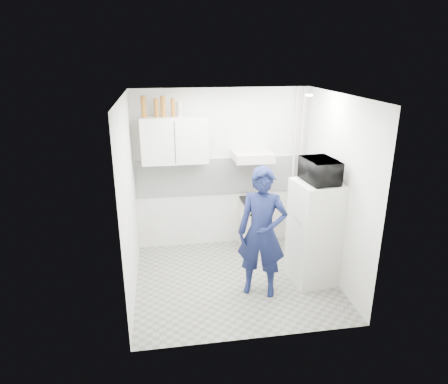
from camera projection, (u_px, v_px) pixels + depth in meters
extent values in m
plane|color=gray|center=(235.00, 280.00, 5.74)|extent=(2.80, 2.80, 0.00)
plane|color=white|center=(237.00, 96.00, 4.88)|extent=(2.80, 2.80, 0.00)
plane|color=silver|center=(222.00, 170.00, 6.48)|extent=(2.80, 0.00, 2.80)
plane|color=silver|center=(129.00, 201.00, 5.10)|extent=(0.00, 2.60, 2.60)
plane|color=silver|center=(335.00, 190.00, 5.52)|extent=(0.00, 2.60, 2.60)
imported|color=#11183C|center=(262.00, 233.00, 5.19)|extent=(0.75, 0.63, 1.76)
cube|color=#BAB4A8|center=(256.00, 224.00, 6.62)|extent=(0.50, 0.50, 0.80)
cube|color=silver|center=(315.00, 232.00, 5.54)|extent=(0.68, 0.68, 1.47)
cube|color=black|center=(256.00, 201.00, 6.48)|extent=(0.48, 0.48, 0.03)
cylinder|color=silver|center=(261.00, 197.00, 6.46)|extent=(0.21, 0.21, 0.11)
imported|color=black|center=(320.00, 171.00, 5.25)|extent=(0.60, 0.44, 0.31)
cylinder|color=brown|center=(144.00, 107.00, 5.79)|extent=(0.07, 0.07, 0.32)
cylinder|color=brown|center=(156.00, 108.00, 5.82)|extent=(0.07, 0.07, 0.27)
cylinder|color=brown|center=(163.00, 106.00, 5.83)|extent=(0.07, 0.07, 0.31)
cylinder|color=brown|center=(173.00, 107.00, 5.86)|extent=(0.06, 0.06, 0.27)
cylinder|color=silver|center=(179.00, 109.00, 5.88)|extent=(0.09, 0.09, 0.22)
cube|color=silver|center=(174.00, 140.00, 6.02)|extent=(1.00, 0.35, 0.70)
cube|color=#BAB4A8|center=(253.00, 156.00, 6.22)|extent=(0.60, 0.50, 0.14)
cube|color=white|center=(222.00, 176.00, 6.50)|extent=(2.74, 0.03, 0.60)
cylinder|color=#BAB4A8|center=(300.00, 168.00, 6.60)|extent=(0.05, 0.05, 2.60)
cylinder|color=#BAB4A8|center=(293.00, 168.00, 6.58)|extent=(0.04, 0.04, 2.60)
cylinder|color=white|center=(309.00, 95.00, 5.23)|extent=(0.10, 0.10, 0.02)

